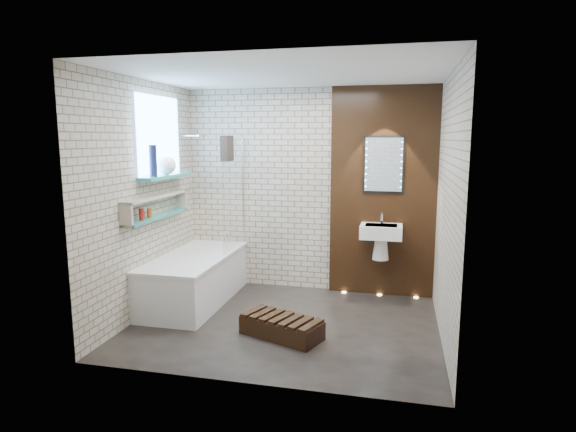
% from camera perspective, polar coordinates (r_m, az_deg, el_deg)
% --- Properties ---
extents(ground, '(3.20, 3.20, 0.00)m').
position_cam_1_polar(ground, '(5.28, -0.38, -12.68)').
color(ground, black).
rests_on(ground, ground).
extents(room_shell, '(3.24, 3.20, 2.60)m').
position_cam_1_polar(room_shell, '(4.94, -0.39, 1.44)').
color(room_shell, '#B2A58D').
rests_on(room_shell, ground).
extents(walnut_panel, '(1.30, 0.06, 2.60)m').
position_cam_1_polar(walnut_panel, '(6.08, 11.19, 2.72)').
color(walnut_panel, black).
rests_on(walnut_panel, ground).
extents(clerestory_window, '(0.18, 1.00, 0.94)m').
position_cam_1_polar(clerestory_window, '(5.79, -15.01, 8.24)').
color(clerestory_window, '#7FADE0').
rests_on(clerestory_window, room_shell).
extents(display_niche, '(0.14, 1.30, 0.26)m').
position_cam_1_polar(display_niche, '(5.64, -15.31, 1.06)').
color(display_niche, teal).
rests_on(display_niche, room_shell).
extents(bathtub, '(0.79, 1.74, 0.70)m').
position_cam_1_polar(bathtub, '(5.97, -10.97, -7.29)').
color(bathtub, white).
rests_on(bathtub, ground).
extents(bath_screen, '(0.01, 0.78, 1.40)m').
position_cam_1_polar(bath_screen, '(6.04, -6.48, 2.61)').
color(bath_screen, white).
rests_on(bath_screen, bathtub).
extents(towel, '(0.09, 0.23, 0.30)m').
position_cam_1_polar(towel, '(5.81, -7.25, 7.97)').
color(towel, '#282320').
rests_on(towel, bath_screen).
extents(shower_head, '(0.18, 0.18, 0.02)m').
position_cam_1_polar(shower_head, '(6.21, -10.21, 9.36)').
color(shower_head, silver).
rests_on(shower_head, room_shell).
extents(washbasin, '(0.50, 0.36, 0.58)m').
position_cam_1_polar(washbasin, '(5.96, 10.98, -2.37)').
color(washbasin, white).
rests_on(washbasin, walnut_panel).
extents(led_mirror, '(0.50, 0.02, 0.70)m').
position_cam_1_polar(led_mirror, '(6.01, 11.29, 6.00)').
color(led_mirror, black).
rests_on(led_mirror, walnut_panel).
extents(walnut_step, '(0.89, 0.63, 0.18)m').
position_cam_1_polar(walnut_step, '(4.94, -0.78, -13.13)').
color(walnut_step, black).
rests_on(walnut_step, ground).
extents(niche_bottles, '(0.06, 0.22, 0.13)m').
position_cam_1_polar(niche_bottles, '(5.42, -16.62, 0.25)').
color(niche_bottles, '#A9491A').
rests_on(niche_bottles, display_niche).
extents(sill_vases, '(0.21, 0.46, 0.35)m').
position_cam_1_polar(sill_vases, '(5.73, -14.50, 5.93)').
color(sill_vases, white).
rests_on(sill_vases, clerestory_window).
extents(floor_uplights, '(0.96, 0.06, 0.01)m').
position_cam_1_polar(floor_uplights, '(6.28, 10.80, -9.16)').
color(floor_uplights, '#FFD899').
rests_on(floor_uplights, ground).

